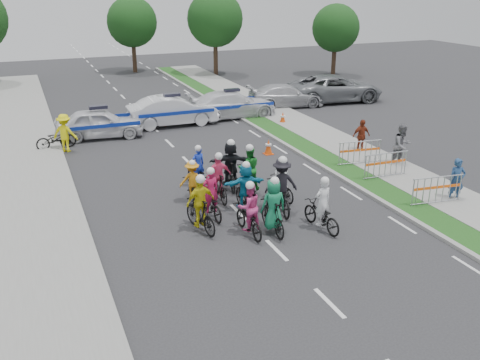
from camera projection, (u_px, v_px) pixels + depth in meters
name	position (u px, v px, depth m)	size (l,w,h in m)	color
ground	(277.00, 250.00, 15.96)	(90.00, 90.00, 0.00)	#28282B
curb_right	(334.00, 174.00, 22.09)	(0.20, 60.00, 0.12)	gray
grass_strip	(349.00, 171.00, 22.34)	(1.20, 60.00, 0.11)	#1A4416
sidewalk_right	(384.00, 166.00, 22.98)	(2.40, 60.00, 0.13)	gray
sidewalk_left	(37.00, 218.00, 17.94)	(3.00, 60.00, 0.13)	gray
rider_0	(322.00, 212.00, 17.10)	(0.84, 1.87, 1.84)	black
rider_1	(273.00, 211.00, 16.85)	(0.83, 1.85, 1.92)	black
rider_2	(249.00, 215.00, 16.74)	(0.78, 1.82, 1.83)	black
rider_3	(200.00, 209.00, 16.97)	(1.04, 1.92, 1.95)	black
rider_4	(281.00, 190.00, 18.38)	(1.23, 2.10, 2.05)	black
rider_5	(245.00, 190.00, 18.40)	(1.49, 1.78, 1.86)	black
rider_6	(210.00, 200.00, 18.02)	(0.73, 1.81, 1.81)	black
rider_7	(281.00, 183.00, 19.38)	(0.77, 1.66, 1.69)	black
rider_8	(249.00, 176.00, 19.93)	(1.03, 2.02, 1.97)	black
rider_9	(218.00, 182.00, 19.34)	(0.93, 1.77, 1.86)	black
rider_10	(192.00, 186.00, 19.14)	(0.99, 1.69, 1.66)	black
rider_11	(230.00, 168.00, 20.39)	(1.66, 1.97, 2.00)	black
rider_12	(198.00, 173.00, 20.65)	(0.91, 1.77, 1.72)	black
police_car_0	(100.00, 123.00, 27.07)	(1.76, 4.37, 1.49)	silver
police_car_1	(173.00, 111.00, 29.33)	(1.71, 4.90, 1.61)	silver
police_car_2	(232.00, 104.00, 31.05)	(2.13, 5.24, 1.52)	silver
civilian_sedan	(286.00, 96.00, 33.67)	(1.96, 4.83, 1.40)	#B5B5BA
civilian_suv	(335.00, 88.00, 35.09)	(2.89, 6.27, 1.74)	slate
spectator_0	(457.00, 180.00, 19.23)	(0.59, 0.39, 1.62)	navy
spectator_1	(402.00, 145.00, 22.82)	(0.91, 0.71, 1.86)	#5E5E63
spectator_2	(361.00, 136.00, 24.78)	(0.91, 0.38, 1.55)	maroon
marshal_hiviz	(65.00, 133.00, 24.79)	(1.16, 0.67, 1.79)	yellow
barrier_0	(437.00, 191.00, 18.90)	(2.00, 0.50, 1.12)	#A5A8AD
barrier_1	(385.00, 166.00, 21.43)	(2.00, 0.50, 1.12)	#A5A8AD
barrier_2	(360.00, 154.00, 22.99)	(2.00, 0.50, 1.12)	#A5A8AD
cone_0	(268.00, 147.00, 24.62)	(0.40, 0.40, 0.70)	#F24C0C
cone_1	(283.00, 118.00, 29.72)	(0.40, 0.40, 0.70)	#F24C0C
parked_bike	(56.00, 139.00, 25.32)	(0.66, 1.88, 0.99)	black
tree_1	(215.00, 19.00, 43.52)	(4.55, 4.55, 6.82)	#382619
tree_2	(336.00, 28.00, 43.52)	(3.85, 3.85, 5.77)	#382619
tree_4	(132.00, 22.00, 44.96)	(4.20, 4.20, 6.30)	#382619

